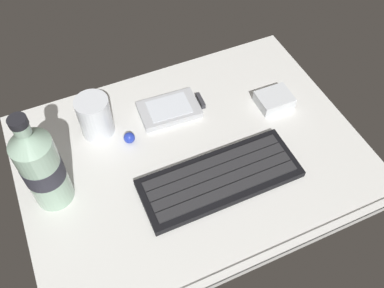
% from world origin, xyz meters
% --- Properties ---
extents(ground_plane, '(0.64, 0.48, 0.03)m').
position_xyz_m(ground_plane, '(0.00, -0.00, -0.01)').
color(ground_plane, silver).
extents(keyboard, '(0.29, 0.11, 0.02)m').
position_xyz_m(keyboard, '(0.02, -0.08, 0.01)').
color(keyboard, black).
rests_on(keyboard, ground_plane).
extents(handheld_device, '(0.13, 0.08, 0.02)m').
position_xyz_m(handheld_device, '(0.01, 0.11, 0.01)').
color(handheld_device, '#B7BABF').
rests_on(handheld_device, ground_plane).
extents(juice_cup, '(0.06, 0.06, 0.09)m').
position_xyz_m(juice_cup, '(-0.15, 0.13, 0.04)').
color(juice_cup, silver).
rests_on(juice_cup, ground_plane).
extents(water_bottle, '(0.07, 0.07, 0.21)m').
position_xyz_m(water_bottle, '(-0.26, 0.02, 0.09)').
color(water_bottle, '#9EC1A8').
rests_on(water_bottle, ground_plane).
extents(charger_block, '(0.07, 0.06, 0.02)m').
position_xyz_m(charger_block, '(0.21, 0.05, 0.01)').
color(charger_block, silver).
rests_on(charger_block, ground_plane).
extents(trackball_mouse, '(0.02, 0.02, 0.02)m').
position_xyz_m(trackball_mouse, '(-0.10, 0.08, 0.01)').
color(trackball_mouse, '#2338B2').
rests_on(trackball_mouse, ground_plane).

